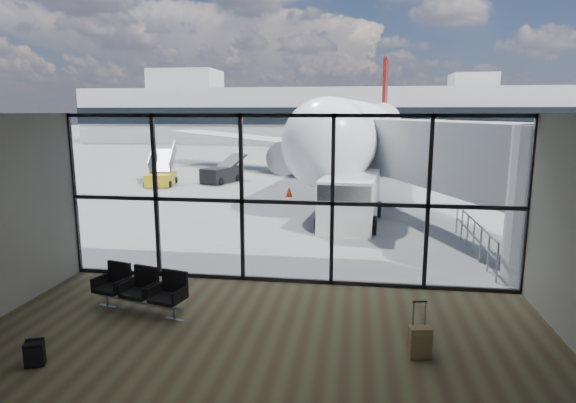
% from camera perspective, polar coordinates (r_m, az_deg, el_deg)
% --- Properties ---
extents(ground, '(220.00, 220.00, 0.00)m').
position_cam_1_polar(ground, '(52.48, 6.22, 5.53)').
color(ground, slate).
rests_on(ground, ground).
extents(lounge_shell, '(12.02, 8.01, 4.51)m').
position_cam_1_polar(lounge_shell, '(7.89, -5.26, -3.22)').
color(lounge_shell, brown).
rests_on(lounge_shell, ground).
extents(glass_curtain_wall, '(12.10, 0.12, 4.50)m').
position_cam_1_polar(glass_curtain_wall, '(12.59, -0.17, 0.13)').
color(glass_curtain_wall, white).
rests_on(glass_curtain_wall, ground).
extents(jet_bridge, '(8.00, 16.50, 4.33)m').
position_cam_1_polar(jet_bridge, '(19.65, 17.29, 4.92)').
color(jet_bridge, '#9A9D9F').
rests_on(jet_bridge, ground).
extents(apron_railing, '(0.06, 5.46, 1.11)m').
position_cam_1_polar(apron_railing, '(16.64, 21.18, -3.40)').
color(apron_railing, gray).
rests_on(apron_railing, ground).
extents(far_terminal, '(80.00, 12.20, 11.00)m').
position_cam_1_polar(far_terminal, '(74.26, 6.45, 10.23)').
color(far_terminal, '#AAAAA6').
rests_on(far_terminal, ground).
extents(tree_0, '(4.95, 4.95, 7.12)m').
position_cam_1_polar(tree_0, '(96.38, -21.19, 9.90)').
color(tree_0, '#382619').
rests_on(tree_0, ground).
extents(tree_1, '(5.61, 5.61, 8.07)m').
position_cam_1_polar(tree_1, '(93.62, -17.95, 10.48)').
color(tree_1, '#382619').
rests_on(tree_1, ground).
extents(tree_2, '(6.27, 6.27, 9.03)m').
position_cam_1_polar(tree_2, '(91.17, -14.52, 11.06)').
color(tree_2, '#382619').
rests_on(tree_2, ground).
extents(tree_3, '(4.95, 4.95, 7.12)m').
position_cam_1_polar(tree_3, '(89.04, -10.86, 10.42)').
color(tree_3, '#382619').
rests_on(tree_3, ground).
extents(tree_4, '(5.61, 5.61, 8.07)m').
position_cam_1_polar(tree_4, '(87.29, -7.08, 10.94)').
color(tree_4, '#382619').
rests_on(tree_4, ground).
extents(tree_5, '(6.27, 6.27, 9.03)m').
position_cam_1_polar(tree_5, '(85.92, -3.15, 11.42)').
color(tree_5, '#382619').
rests_on(tree_5, ground).
extents(seating_row, '(2.33, 1.18, 1.03)m').
position_cam_1_polar(seating_row, '(11.68, -16.89, -9.70)').
color(seating_row, gray).
rests_on(seating_row, ground).
extents(backpack, '(0.39, 0.39, 0.49)m').
position_cam_1_polar(backpack, '(10.16, -27.85, -15.70)').
color(backpack, black).
rests_on(backpack, ground).
extents(suitcase, '(0.44, 0.35, 1.09)m').
position_cam_1_polar(suitcase, '(9.59, 15.37, -15.80)').
color(suitcase, olive).
rests_on(suitcase, ground).
extents(airliner, '(34.34, 39.93, 10.31)m').
position_cam_1_polar(airliner, '(38.06, 9.50, 8.31)').
color(airliner, white).
rests_on(airliner, ground).
extents(service_van, '(2.66, 4.88, 2.04)m').
position_cam_1_polar(service_van, '(19.60, 7.41, 0.24)').
color(service_van, silver).
rests_on(service_van, ground).
extents(belt_loader, '(2.44, 3.97, 1.74)m').
position_cam_1_polar(belt_loader, '(31.75, -7.82, 3.31)').
color(belt_loader, black).
rests_on(belt_loader, ground).
extents(mobile_stairs, '(2.02, 3.26, 2.15)m').
position_cam_1_polar(mobile_stairs, '(31.29, -14.80, 2.83)').
color(mobile_stairs, '#BF8B16').
rests_on(mobile_stairs, ground).
extents(traffic_cone_a, '(0.39, 0.39, 0.56)m').
position_cam_1_polar(traffic_cone_a, '(26.11, 0.13, 1.16)').
color(traffic_cone_a, '#FF460D').
rests_on(traffic_cone_a, ground).
extents(traffic_cone_c, '(0.38, 0.38, 0.55)m').
position_cam_1_polar(traffic_cone_c, '(26.65, 8.75, 1.21)').
color(traffic_cone_c, '#FE600D').
rests_on(traffic_cone_c, ground).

